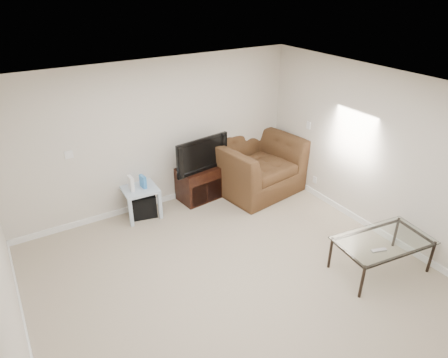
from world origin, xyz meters
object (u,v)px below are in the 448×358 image
subwoofer (143,204)px  coffee_table (380,255)px  tv_stand (199,183)px  recliner (256,157)px  television (199,153)px  side_table (141,201)px

subwoofer → coffee_table: 3.76m
subwoofer → tv_stand: bearing=-1.1°
tv_stand → recliner: bearing=-18.5°
coffee_table → television: bearing=111.3°
side_table → subwoofer: size_ratio=1.35×
subwoofer → recliner: 2.19m
tv_stand → recliner: (1.06, -0.23, 0.36)m
television → coffee_table: size_ratio=0.76×
tv_stand → subwoofer: (-1.06, 0.02, -0.11)m
subwoofer → recliner: size_ratio=0.27×
television → coffee_table: bearing=-77.1°
television → recliner: size_ratio=0.64×
recliner → coffee_table: bearing=-96.5°
television → coffee_table: (1.16, -2.98, -0.65)m
side_table → subwoofer: side_table is taller
tv_stand → recliner: recliner is taller
coffee_table → subwoofer: bearing=126.3°
subwoofer → coffee_table: (2.23, -3.03, 0.06)m
coffee_table → recliner: bearing=92.1°
tv_stand → side_table: tv_stand is taller
television → subwoofer: size_ratio=2.39×
side_table → recliner: size_ratio=0.36×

